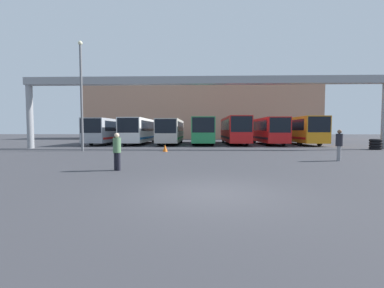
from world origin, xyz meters
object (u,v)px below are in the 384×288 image
(bus_slot_3, at_px, (203,129))
(pedestrian_mid_right, at_px, (339,144))
(bus_slot_1, at_px, (140,130))
(tire_stack, at_px, (375,144))
(lamp_post, at_px, (81,92))
(bus_slot_5, at_px, (268,130))
(traffic_cone, at_px, (165,148))
(bus_slot_2, at_px, (171,130))
(pedestrian_near_left, at_px, (117,151))
(bus_slot_0, at_px, (110,130))
(bus_slot_6, at_px, (300,129))
(bus_slot_4, at_px, (234,129))

(bus_slot_3, height_order, pedestrian_mid_right, bus_slot_3)
(bus_slot_1, relative_size, bus_slot_3, 0.98)
(tire_stack, xyz_separation_m, lamp_post, (-26.04, -2.42, 4.49))
(bus_slot_5, bearing_deg, traffic_cone, -135.58)
(bus_slot_2, xyz_separation_m, pedestrian_near_left, (0.01, -21.24, -0.88))
(bus_slot_0, relative_size, traffic_cone, 20.31)
(bus_slot_1, xyz_separation_m, pedestrian_mid_right, (15.75, -17.83, -0.88))
(bus_slot_6, bearing_deg, bus_slot_4, 174.01)
(bus_slot_2, relative_size, tire_stack, 10.15)
(bus_slot_4, bearing_deg, bus_slot_0, -179.62)
(pedestrian_mid_right, height_order, pedestrian_near_left, pedestrian_mid_right)
(bus_slot_0, xyz_separation_m, tire_stack, (27.78, -9.14, -1.32))
(bus_slot_0, distance_m, bus_slot_3, 12.08)
(bus_slot_5, distance_m, bus_slot_6, 4.03)
(bus_slot_0, height_order, bus_slot_4, bus_slot_4)
(pedestrian_mid_right, bearing_deg, bus_slot_5, 21.70)
(bus_slot_1, bearing_deg, pedestrian_mid_right, -48.54)
(pedestrian_near_left, height_order, tire_stack, pedestrian_near_left)
(bus_slot_3, xyz_separation_m, pedestrian_mid_right, (7.70, -17.94, -0.90))
(bus_slot_1, bearing_deg, bus_slot_2, -6.37)
(bus_slot_5, relative_size, lamp_post, 1.09)
(bus_slot_5, height_order, pedestrian_mid_right, bus_slot_5)
(bus_slot_4, relative_size, tire_stack, 11.53)
(bus_slot_4, relative_size, pedestrian_near_left, 7.21)
(tire_stack, bearing_deg, bus_slot_0, 161.79)
(bus_slot_4, bearing_deg, bus_slot_1, -178.74)
(bus_slot_3, bearing_deg, bus_slot_1, -179.24)
(bus_slot_5, distance_m, traffic_cone, 15.89)
(bus_slot_1, distance_m, bus_slot_6, 20.15)
(pedestrian_near_left, distance_m, traffic_cone, 9.97)
(bus_slot_3, bearing_deg, traffic_cone, -105.26)
(pedestrian_near_left, relative_size, traffic_cone, 2.87)
(bus_slot_1, distance_m, bus_slot_5, 16.13)
(bus_slot_1, distance_m, pedestrian_near_left, 22.09)
(bus_slot_2, bearing_deg, bus_slot_6, -0.46)
(bus_slot_0, xyz_separation_m, bus_slot_4, (16.11, 0.11, 0.12))
(pedestrian_mid_right, bearing_deg, bus_slot_1, 64.37)
(bus_slot_4, bearing_deg, bus_slot_5, -13.57)
(bus_slot_4, bearing_deg, pedestrian_mid_right, -78.54)
(bus_slot_3, height_order, lamp_post, lamp_post)
(bus_slot_2, bearing_deg, bus_slot_5, -1.21)
(bus_slot_1, xyz_separation_m, bus_slot_5, (16.11, -0.71, 0.01))
(bus_slot_1, height_order, lamp_post, lamp_post)
(bus_slot_2, relative_size, pedestrian_mid_right, 5.84)
(bus_slot_0, relative_size, bus_slot_2, 1.12)
(bus_slot_2, relative_size, lamp_post, 1.15)
(traffic_cone, bearing_deg, bus_slot_3, 74.74)
(bus_slot_1, xyz_separation_m, traffic_cone, (4.81, -11.77, -1.55))
(bus_slot_4, height_order, pedestrian_mid_right, bus_slot_4)
(bus_slot_5, distance_m, pedestrian_mid_right, 17.15)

